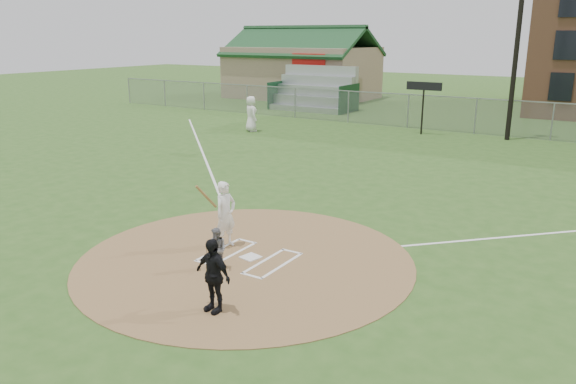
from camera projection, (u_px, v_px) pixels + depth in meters
The scene contains 14 objects.
ground at pixel (246, 260), 14.10m from camera, with size 140.00×140.00×0.00m, color #2E531C.
dirt_circle at pixel (246, 260), 14.09m from camera, with size 8.40×8.40×0.02m, color olive.
home_plate at pixel (251, 257), 14.18m from camera, with size 0.43×0.43×0.03m, color white.
foul_line_third at pixel (204, 156), 26.04m from camera, with size 0.10×24.00×0.01m, color white.
catcher at pixel (217, 249), 13.36m from camera, with size 0.50×0.39×1.03m, color slate.
umpire at pixel (213, 275), 11.28m from camera, with size 0.91×0.38×1.56m, color black.
ondeck_player at pixel (251, 114), 32.53m from camera, with size 1.00×0.65×2.04m, color white.
batters_boxes at pixel (249, 257), 14.21m from camera, with size 2.08×1.88×0.01m.
batter_at_plate at pixel (226, 214), 14.72m from camera, with size 0.70×1.05×1.78m.
outfield_fence at pixel (476, 116), 31.75m from camera, with size 56.08×0.08×2.03m.
bleachers at pixel (313, 88), 41.68m from camera, with size 6.08×3.20×3.20m.
clubhouse at pixel (302, 70), 49.56m from camera, with size 12.20×8.71×6.23m.
light_pole at pixel (521, 11), 28.40m from camera, with size 1.20×0.30×12.22m.
scoreboard_sign at pixel (424, 92), 31.20m from camera, with size 2.00×0.10×2.93m.
Camera 1 is at (7.87, -10.53, 5.47)m, focal length 35.00 mm.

